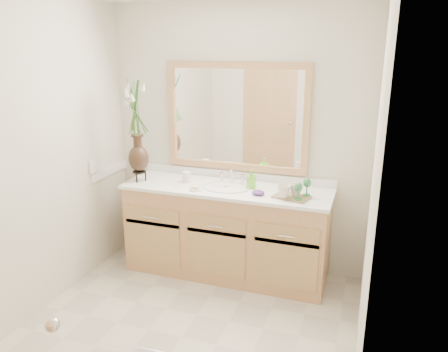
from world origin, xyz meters
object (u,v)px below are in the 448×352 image
at_px(tumbler, 187,177).
at_px(soap_bottle, 251,180).
at_px(tray, 292,197).
at_px(flower_vase, 136,115).

relative_size(tumbler, soap_bottle, 0.64).
height_order(tumbler, soap_bottle, soap_bottle).
bearing_deg(tray, flower_vase, -165.12).
bearing_deg(tumbler, soap_bottle, 2.14).
distance_m(tumbler, tray, 1.00).
xyz_separation_m(soap_bottle, tray, (0.38, -0.14, -0.07)).
distance_m(flower_vase, tumbler, 0.70).
relative_size(flower_vase, tumbler, 9.44).
height_order(flower_vase, soap_bottle, flower_vase).
bearing_deg(flower_vase, soap_bottle, 7.50).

